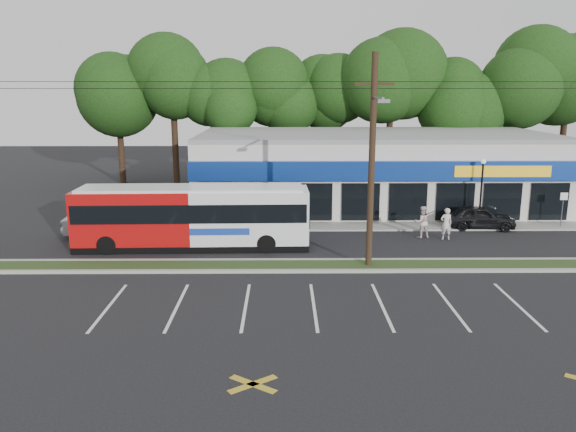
% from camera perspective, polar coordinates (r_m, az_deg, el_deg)
% --- Properties ---
extents(ground, '(120.00, 120.00, 0.00)m').
position_cam_1_polar(ground, '(26.22, 1.95, -5.86)').
color(ground, black).
rests_on(ground, ground).
extents(grass_strip, '(40.00, 1.60, 0.12)m').
position_cam_1_polar(grass_strip, '(27.15, 1.86, -5.07)').
color(grass_strip, '#283917').
rests_on(grass_strip, ground).
extents(curb_south, '(40.00, 0.25, 0.14)m').
position_cam_1_polar(curb_south, '(26.34, 1.94, -5.62)').
color(curb_south, '#9E9E93').
rests_on(curb_south, ground).
extents(curb_north, '(40.00, 0.25, 0.14)m').
position_cam_1_polar(curb_north, '(27.95, 1.79, -4.52)').
color(curb_north, '#9E9E93').
rests_on(curb_north, ground).
extents(sidewalk, '(32.00, 2.20, 0.10)m').
position_cam_1_polar(sidewalk, '(35.36, 9.45, -1.02)').
color(sidewalk, '#9E9E93').
rests_on(sidewalk, ground).
extents(strip_mall, '(25.00, 12.55, 5.30)m').
position_cam_1_polar(strip_mall, '(41.66, 8.65, 4.74)').
color(strip_mall, beige).
rests_on(strip_mall, ground).
extents(utility_pole, '(50.00, 2.77, 10.00)m').
position_cam_1_polar(utility_pole, '(26.21, 8.19, 6.16)').
color(utility_pole, black).
rests_on(utility_pole, ground).
extents(lamp_post, '(0.30, 0.30, 4.25)m').
position_cam_1_polar(lamp_post, '(36.18, 19.07, 3.00)').
color(lamp_post, black).
rests_on(lamp_post, ground).
extents(sign_post, '(0.45, 0.10, 2.23)m').
position_cam_1_polar(sign_post, '(38.13, 26.16, 1.15)').
color(sign_post, '#59595E').
rests_on(sign_post, ground).
extents(tree_line, '(46.76, 6.76, 11.83)m').
position_cam_1_polar(tree_line, '(51.07, 5.36, 12.78)').
color(tree_line, black).
rests_on(tree_line, ground).
extents(metrobus, '(12.46, 2.92, 3.33)m').
position_cam_1_polar(metrobus, '(30.44, -9.66, 0.05)').
color(metrobus, '#AC0D0D').
rests_on(metrobus, ground).
extents(car_dark, '(4.40, 2.16, 1.44)m').
position_cam_1_polar(car_dark, '(36.24, 18.89, -0.11)').
color(car_dark, black).
rests_on(car_dark, ground).
extents(car_silver, '(4.94, 2.04, 1.59)m').
position_cam_1_polar(car_silver, '(34.19, -17.88, -0.66)').
color(car_silver, '#93959A').
rests_on(car_silver, ground).
extents(pedestrian_a, '(0.69, 0.47, 1.83)m').
position_cam_1_polar(pedestrian_a, '(33.03, 15.76, -0.76)').
color(pedestrian_a, silver).
rests_on(pedestrian_a, ground).
extents(pedestrian_b, '(0.99, 0.82, 1.85)m').
position_cam_1_polar(pedestrian_b, '(33.09, 13.45, -0.59)').
color(pedestrian_b, silver).
rests_on(pedestrian_b, ground).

